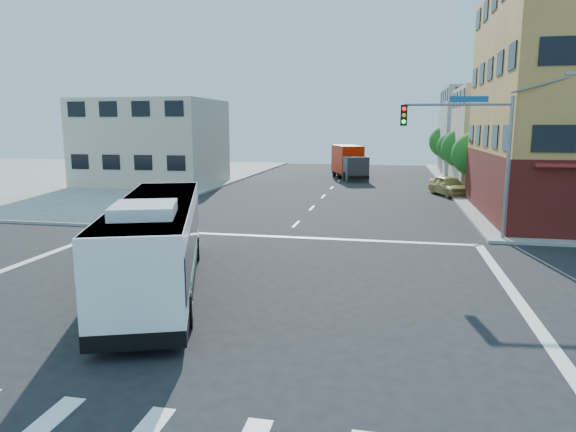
# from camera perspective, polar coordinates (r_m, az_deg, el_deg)

# --- Properties ---
(ground) EXTENTS (120.00, 120.00, 0.00)m
(ground) POSITION_cam_1_polar(r_m,az_deg,el_deg) (17.36, -7.10, -8.92)
(ground) COLOR black
(ground) RESTS_ON ground
(sidewalk_nw) EXTENTS (50.00, 50.00, 0.15)m
(sidewalk_nw) POSITION_cam_1_polar(r_m,az_deg,el_deg) (64.89, -27.10, 4.02)
(sidewalk_nw) COLOR gray
(sidewalk_nw) RESTS_ON ground
(building_east_near) EXTENTS (12.06, 10.06, 9.00)m
(building_east_near) POSITION_cam_1_polar(r_m,az_deg,el_deg) (50.90, 24.93, 7.85)
(building_east_near) COLOR #C7B498
(building_east_near) RESTS_ON ground
(building_east_far) EXTENTS (12.06, 10.06, 10.00)m
(building_east_far) POSITION_cam_1_polar(r_m,az_deg,el_deg) (64.59, 22.11, 8.75)
(building_east_far) COLOR gray
(building_east_far) RESTS_ON ground
(building_west) EXTENTS (12.06, 10.06, 8.00)m
(building_west) POSITION_cam_1_polar(r_m,az_deg,el_deg) (50.74, -14.83, 7.87)
(building_west) COLOR beige
(building_west) RESTS_ON ground
(signal_mast_ne) EXTENTS (7.91, 1.13, 8.07)m
(signal_mast_ne) POSITION_cam_1_polar(r_m,az_deg,el_deg) (26.45, 19.83, 8.06)
(signal_mast_ne) COLOR slate
(signal_mast_ne) RESTS_ON ground
(street_tree_a) EXTENTS (3.60, 3.60, 5.53)m
(street_tree_a) POSITION_cam_1_polar(r_m,az_deg,el_deg) (44.02, 20.18, 6.77)
(street_tree_a) COLOR #331E12
(street_tree_a) RESTS_ON ground
(street_tree_b) EXTENTS (3.80, 3.80, 5.79)m
(street_tree_b) POSITION_cam_1_polar(r_m,az_deg,el_deg) (51.93, 18.88, 7.43)
(street_tree_b) COLOR #331E12
(street_tree_b) RESTS_ON ground
(street_tree_c) EXTENTS (3.40, 3.40, 5.29)m
(street_tree_c) POSITION_cam_1_polar(r_m,az_deg,el_deg) (59.88, 17.90, 7.47)
(street_tree_c) COLOR #331E12
(street_tree_c) RESTS_ON ground
(street_tree_d) EXTENTS (4.00, 4.00, 6.03)m
(street_tree_d) POSITION_cam_1_polar(r_m,az_deg,el_deg) (67.82, 17.18, 8.11)
(street_tree_d) COLOR #331E12
(street_tree_d) RESTS_ON ground
(transit_bus) EXTENTS (6.23, 11.74, 3.43)m
(transit_bus) POSITION_cam_1_polar(r_m,az_deg,el_deg) (18.18, -14.32, -2.79)
(transit_bus) COLOR black
(transit_bus) RESTS_ON ground
(box_truck) EXTENTS (4.61, 8.12, 3.52)m
(box_truck) POSITION_cam_1_polar(r_m,az_deg,el_deg) (55.29, 6.82, 5.89)
(box_truck) COLOR #29282E
(box_truck) RESTS_ON ground
(parked_car) EXTENTS (3.36, 5.06, 1.60)m
(parked_car) POSITION_cam_1_polar(r_m,az_deg,el_deg) (43.75, 17.46, 3.24)
(parked_car) COLOR tan
(parked_car) RESTS_ON ground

